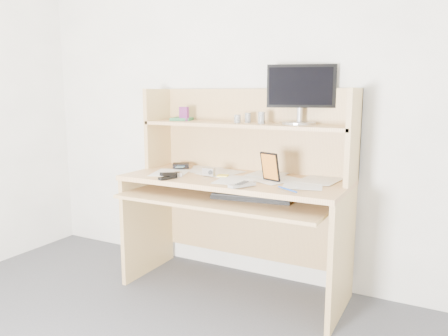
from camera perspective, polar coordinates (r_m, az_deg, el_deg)
The scene contains 19 objects.
back_wall at distance 2.97m, azimuth 4.21°, elevation 9.34°, with size 3.60×0.04×2.50m, color white.
desk at distance 2.81m, azimuth 2.10°, elevation -2.08°, with size 1.40×0.70×1.30m.
paper_clutter at distance 2.73m, azimuth 1.37°, elevation -1.18°, with size 1.32×0.54×0.01m, color white.
keyboard at distance 2.60m, azimuth 3.75°, elevation -3.70°, with size 0.50×0.24×0.03m.
tv_remote at distance 2.44m, azimuth 2.37°, elevation -2.23°, with size 0.05×0.17×0.02m, color gray.
flip_phone at distance 2.79m, azimuth -5.98°, elevation -0.69°, with size 0.05×0.09×0.02m, color #B1B1B3.
stapler at distance 2.69m, azimuth -7.36°, elevation -0.96°, with size 0.03×0.12×0.04m, color black.
wallet at distance 3.07m, azimuth -5.65°, elevation 0.35°, with size 0.11×0.09×0.03m, color black.
sticky_note_pad at distance 2.76m, azimuth -0.16°, elevation -1.01°, with size 0.07×0.07×0.01m, color gold.
digital_camera at distance 2.76m, azimuth -2.01°, elevation -0.50°, with size 0.08×0.03×0.05m, color #A3A3A5.
game_case at distance 2.59m, azimuth 6.04°, elevation 0.17°, with size 0.12×0.01×0.17m, color black.
blue_pen at distance 2.37m, azimuth 8.27°, elevation -2.77°, with size 0.01×0.01×0.16m, color #1643AC.
card_box at distance 3.03m, azimuth -5.25°, elevation 7.05°, with size 0.07×0.02×0.10m, color maroon.
shelf_book at distance 3.12m, azimuth -5.45°, elevation 6.40°, with size 0.14×0.19×0.02m, color #348341.
chip_stack_a at distance 2.75m, azimuth 4.91°, elevation 6.36°, with size 0.04×0.04×0.06m, color black.
chip_stack_b at distance 2.85m, azimuth 3.13°, elevation 6.56°, with size 0.04×0.04×0.06m, color white.
chip_stack_c at distance 2.81m, azimuth 1.77°, elevation 6.43°, with size 0.04×0.04×0.05m, color black.
chip_stack_d at distance 2.76m, azimuth 4.93°, elevation 6.56°, with size 0.04×0.04×0.07m, color silver.
monitor at distance 2.75m, azimuth 10.00°, elevation 9.69°, with size 0.41×0.21×0.36m.
Camera 1 is at (1.19, -0.92, 1.27)m, focal length 35.00 mm.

